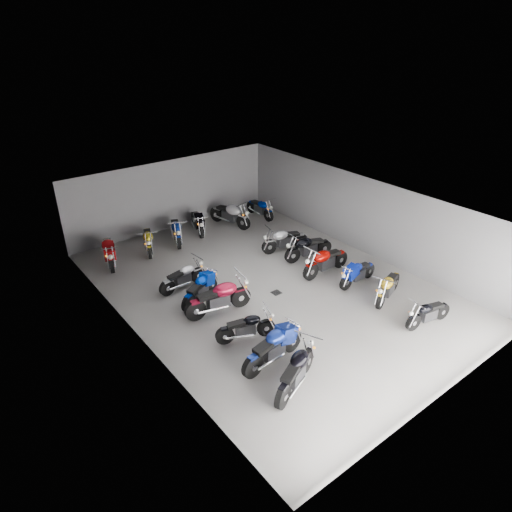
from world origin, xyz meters
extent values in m
plane|color=gray|center=(0.00, 0.00, 0.00)|extent=(14.00, 14.00, 0.00)
cube|color=slate|center=(0.00, 7.00, 1.60)|extent=(10.00, 0.10, 3.20)
cube|color=slate|center=(-5.00, 0.00, 1.60)|extent=(0.10, 14.00, 3.20)
cube|color=slate|center=(5.00, 0.00, 1.60)|extent=(0.10, 14.00, 3.20)
cube|color=black|center=(0.00, 0.00, 3.22)|extent=(10.00, 14.00, 0.04)
cube|color=black|center=(0.00, -0.50, 0.01)|extent=(0.32, 0.32, 0.01)
cylinder|color=black|center=(-1.96, -4.13, 0.34)|extent=(0.67, 0.39, 0.67)
cylinder|color=black|center=(-3.36, -4.74, 0.34)|extent=(0.68, 0.41, 0.67)
cube|color=#2D2D30|center=(-2.66, -4.44, 0.44)|extent=(0.75, 0.56, 0.42)
ellipsoid|color=black|center=(-2.45, -4.34, 0.78)|extent=(0.82, 0.67, 0.38)
cube|color=black|center=(-2.97, -4.57, 0.74)|extent=(0.71, 0.53, 0.19)
cylinder|color=black|center=(-1.71, -3.23, 0.35)|extent=(0.71, 0.22, 0.70)
cylinder|color=black|center=(-3.29, -3.41, 0.35)|extent=(0.72, 0.24, 0.70)
cube|color=#2D2D30|center=(-2.50, -3.32, 0.46)|extent=(0.75, 0.41, 0.44)
ellipsoid|color=navy|center=(-2.26, -3.29, 0.81)|extent=(0.79, 0.52, 0.40)
cube|color=black|center=(-2.85, -3.36, 0.77)|extent=(0.70, 0.38, 0.20)
cylinder|color=black|center=(-1.85, -2.20, 0.29)|extent=(0.58, 0.31, 0.58)
cylinder|color=black|center=(-3.09, -1.75, 0.29)|extent=(0.59, 0.32, 0.58)
cube|color=#2D2D30|center=(-2.47, -1.97, 0.38)|extent=(0.64, 0.45, 0.36)
ellipsoid|color=black|center=(-2.28, -2.04, 0.67)|extent=(0.70, 0.55, 0.33)
cube|color=black|center=(-2.74, -1.88, 0.63)|extent=(0.60, 0.43, 0.16)
cylinder|color=black|center=(-1.53, -0.40, 0.36)|extent=(0.74, 0.26, 0.72)
cylinder|color=black|center=(-3.14, -0.15, 0.36)|extent=(0.74, 0.28, 0.72)
cube|color=#2D2D30|center=(-2.33, -0.28, 0.47)|extent=(0.78, 0.45, 0.45)
ellipsoid|color=maroon|center=(-2.09, -0.31, 0.83)|extent=(0.83, 0.56, 0.41)
cube|color=black|center=(-2.69, -0.22, 0.79)|extent=(0.73, 0.42, 0.21)
cylinder|color=black|center=(-1.79, 1.00, 0.31)|extent=(0.62, 0.37, 0.62)
cylinder|color=black|center=(-3.07, 0.43, 0.31)|extent=(0.63, 0.39, 0.62)
cube|color=#2D2D30|center=(-2.43, 0.72, 0.41)|extent=(0.69, 0.52, 0.39)
ellipsoid|color=#0028B2|center=(-2.23, 0.80, 0.72)|extent=(0.76, 0.62, 0.35)
cube|color=black|center=(-2.71, 0.59, 0.68)|extent=(0.65, 0.49, 0.18)
cylinder|color=black|center=(-1.82, 1.88, 0.30)|extent=(0.60, 0.17, 0.59)
cylinder|color=black|center=(-3.16, 1.76, 0.30)|extent=(0.61, 0.19, 0.59)
cube|color=#2D2D30|center=(-2.49, 1.82, 0.39)|extent=(0.63, 0.33, 0.37)
ellipsoid|color=silver|center=(-2.29, 1.84, 0.69)|extent=(0.66, 0.43, 0.33)
cube|color=black|center=(-2.79, 1.79, 0.65)|extent=(0.59, 0.31, 0.17)
cylinder|color=black|center=(1.98, -4.82, 0.28)|extent=(0.58, 0.20, 0.56)
cylinder|color=black|center=(3.24, -5.02, 0.28)|extent=(0.58, 0.22, 0.56)
cube|color=#2D2D30|center=(2.61, -4.92, 0.37)|extent=(0.61, 0.35, 0.35)
ellipsoid|color=black|center=(2.42, -4.89, 0.65)|extent=(0.65, 0.44, 0.32)
cube|color=black|center=(2.89, -4.96, 0.62)|extent=(0.57, 0.33, 0.16)
cylinder|color=black|center=(2.15, -3.40, 0.32)|extent=(0.65, 0.33, 0.64)
cylinder|color=black|center=(3.52, -2.93, 0.32)|extent=(0.65, 0.35, 0.64)
cube|color=#2D2D30|center=(2.84, -3.16, 0.42)|extent=(0.71, 0.49, 0.40)
ellipsoid|color=gold|center=(2.63, -3.23, 0.74)|extent=(0.77, 0.60, 0.36)
cube|color=black|center=(3.14, -3.06, 0.70)|extent=(0.67, 0.46, 0.18)
cylinder|color=black|center=(2.13, -1.86, 0.29)|extent=(0.59, 0.15, 0.59)
cylinder|color=black|center=(3.46, -1.78, 0.29)|extent=(0.59, 0.17, 0.59)
cube|color=#2D2D30|center=(2.80, -1.82, 0.39)|extent=(0.61, 0.31, 0.37)
ellipsoid|color=#0B20A2|center=(2.60, -1.83, 0.68)|extent=(0.64, 0.40, 0.33)
cube|color=black|center=(3.09, -1.80, 0.64)|extent=(0.57, 0.29, 0.17)
cylinder|color=black|center=(1.63, -0.56, 0.35)|extent=(0.70, 0.15, 0.70)
cylinder|color=black|center=(3.20, -0.55, 0.35)|extent=(0.70, 0.17, 0.70)
cube|color=#2D2D30|center=(2.42, -0.55, 0.46)|extent=(0.71, 0.33, 0.44)
ellipsoid|color=#8A0602|center=(2.18, -0.56, 0.81)|extent=(0.74, 0.44, 0.39)
cube|color=black|center=(2.76, -0.55, 0.76)|extent=(0.67, 0.31, 0.20)
cylinder|color=black|center=(1.97, 0.86, 0.33)|extent=(0.68, 0.26, 0.67)
cylinder|color=black|center=(3.46, 0.58, 0.33)|extent=(0.69, 0.28, 0.67)
cube|color=#2D2D30|center=(2.72, 0.72, 0.44)|extent=(0.73, 0.43, 0.42)
ellipsoid|color=black|center=(2.49, 0.77, 0.77)|extent=(0.78, 0.54, 0.38)
cube|color=black|center=(3.05, 0.66, 0.73)|extent=(0.68, 0.40, 0.19)
cylinder|color=black|center=(1.74, 2.04, 0.33)|extent=(0.67, 0.28, 0.65)
cylinder|color=black|center=(3.18, 1.70, 0.33)|extent=(0.67, 0.30, 0.65)
cube|color=#2D2D30|center=(2.46, 1.87, 0.43)|extent=(0.72, 0.45, 0.41)
ellipsoid|color=#A4A5A9|center=(2.24, 1.92, 0.75)|extent=(0.77, 0.56, 0.37)
cube|color=black|center=(2.78, 1.80, 0.71)|extent=(0.67, 0.42, 0.19)
cylinder|color=black|center=(-4.07, 4.54, 0.36)|extent=(0.34, 0.72, 0.71)
cylinder|color=black|center=(-3.61, 6.09, 0.36)|extent=(0.36, 0.73, 0.71)
cube|color=#2D2D30|center=(-3.84, 5.32, 0.47)|extent=(0.53, 0.79, 0.44)
ellipsoid|color=#9A0D10|center=(-3.91, 5.08, 0.82)|extent=(0.64, 0.85, 0.40)
cube|color=black|center=(-3.74, 5.66, 0.78)|extent=(0.49, 0.74, 0.20)
cylinder|color=black|center=(-2.39, 4.72, 0.33)|extent=(0.37, 0.65, 0.65)
cylinder|color=black|center=(-1.82, 6.08, 0.33)|extent=(0.39, 0.66, 0.65)
cube|color=#2D2D30|center=(-2.11, 5.40, 0.43)|extent=(0.53, 0.73, 0.41)
ellipsoid|color=yellow|center=(-2.19, 5.19, 0.75)|extent=(0.64, 0.79, 0.37)
cube|color=black|center=(-1.98, 5.70, 0.71)|extent=(0.50, 0.68, 0.19)
cylinder|color=black|center=(-1.01, 4.78, 0.34)|extent=(0.39, 0.68, 0.68)
cylinder|color=black|center=(-0.42, 6.21, 0.34)|extent=(0.41, 0.69, 0.68)
cube|color=#2D2D30|center=(-0.72, 5.49, 0.45)|extent=(0.56, 0.76, 0.43)
ellipsoid|color=navy|center=(-0.80, 5.28, 0.79)|extent=(0.67, 0.83, 0.38)
cube|color=black|center=(-0.58, 5.81, 0.75)|extent=(0.53, 0.72, 0.19)
cylinder|color=black|center=(0.32, 5.13, 0.33)|extent=(0.34, 0.66, 0.65)
cylinder|color=black|center=(0.81, 6.53, 0.33)|extent=(0.36, 0.67, 0.65)
cube|color=#2D2D30|center=(0.56, 5.83, 0.43)|extent=(0.51, 0.73, 0.41)
ellipsoid|color=black|center=(0.49, 5.62, 0.76)|extent=(0.61, 0.79, 0.37)
cube|color=black|center=(0.67, 6.14, 0.71)|extent=(0.48, 0.68, 0.19)
cylinder|color=black|center=(2.35, 4.71, 0.36)|extent=(0.33, 0.74, 0.73)
cylinder|color=black|center=(1.93, 6.30, 0.36)|extent=(0.35, 0.75, 0.73)
cube|color=#2D2D30|center=(2.14, 5.50, 0.48)|extent=(0.52, 0.80, 0.45)
ellipsoid|color=#B3B2B9|center=(2.20, 5.26, 0.84)|extent=(0.64, 0.86, 0.41)
cube|color=black|center=(2.05, 5.85, 0.80)|extent=(0.48, 0.75, 0.21)
cylinder|color=black|center=(3.90, 4.75, 0.31)|extent=(0.14, 0.62, 0.62)
cylinder|color=black|center=(3.93, 6.15, 0.31)|extent=(0.16, 0.62, 0.62)
cube|color=#2D2D30|center=(3.92, 5.45, 0.40)|extent=(0.30, 0.63, 0.39)
ellipsoid|color=#001D94|center=(3.91, 5.24, 0.71)|extent=(0.40, 0.66, 0.35)
cube|color=black|center=(3.92, 5.76, 0.67)|extent=(0.28, 0.59, 0.18)
camera|label=1|loc=(-9.11, -11.07, 8.75)|focal=32.00mm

